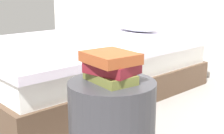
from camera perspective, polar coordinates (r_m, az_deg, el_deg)
bed at (r=2.91m, az=-5.79°, el=0.63°), size 1.55×2.01×0.62m
side_table at (r=1.55m, az=0.00°, el=-11.45°), size 0.42×0.42×0.49m
book_olive at (r=1.45m, az=-0.38°, el=-1.92°), size 0.26×0.19×0.04m
book_maroon at (r=1.44m, az=-0.14°, el=-0.10°), size 0.25×0.20×0.05m
book_rust at (r=1.42m, az=-0.25°, el=1.74°), size 0.26×0.23×0.05m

